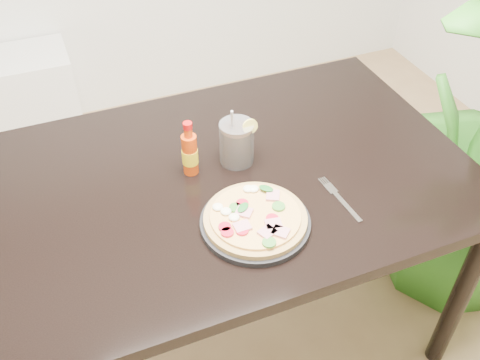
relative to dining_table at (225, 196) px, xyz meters
name	(u,v)px	position (x,y,z in m)	size (l,w,h in m)	color
dining_table	(225,196)	(0.00, 0.00, 0.00)	(1.40, 0.90, 0.75)	black
plate	(255,223)	(0.01, -0.21, 0.09)	(0.28, 0.28, 0.02)	black
pizza	(255,217)	(0.00, -0.21, 0.11)	(0.26, 0.26, 0.03)	tan
hot_sauce_bottle	(190,153)	(-0.08, 0.05, 0.15)	(0.05, 0.05, 0.17)	#C83E0B
cola_cup	(237,144)	(0.06, 0.05, 0.14)	(0.10, 0.10, 0.19)	black
fork	(339,198)	(0.25, -0.20, 0.09)	(0.03, 0.19, 0.00)	silver
plant_pot	(450,245)	(0.94, -0.06, -0.56)	(0.28, 0.28, 0.22)	brown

